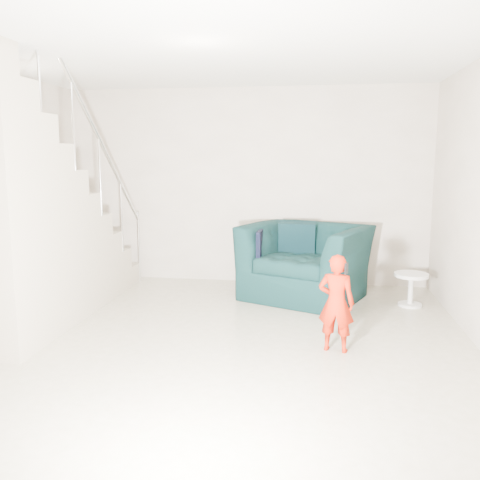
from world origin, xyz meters
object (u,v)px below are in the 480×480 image
armchair (305,262)px  side_table (411,284)px  toddler (336,303)px  staircase (27,236)px

armchair → side_table: bearing=13.2°
toddler → staircase: bearing=5.8°
toddler → side_table: size_ratio=2.27×
armchair → toddler: bearing=-57.2°
armchair → staircase: bearing=-130.0°
armchair → toddler: 1.81m
toddler → side_table: toddler is taller
armchair → side_table: (1.25, -0.21, -0.19)m
toddler → side_table: 1.84m
toddler → side_table: (0.93, 1.58, -0.18)m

